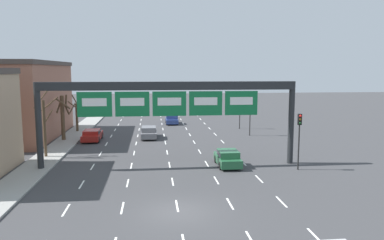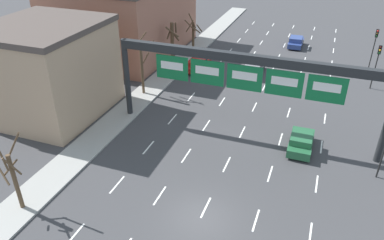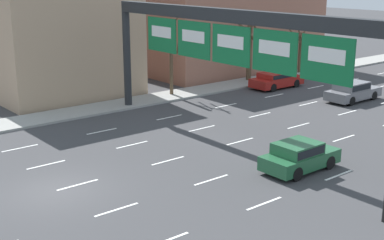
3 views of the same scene
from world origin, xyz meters
name	(u,v)px [view 1 (image 1 of 3)]	position (x,y,z in m)	size (l,w,h in m)	color
ground_plane	(178,212)	(0.00, 0.00, 0.00)	(220.00, 220.00, 0.00)	#3D3D3F
lane_dashes	(168,158)	(0.00, 13.50, 0.00)	(13.32, 67.00, 0.01)	white
sign_gantry	(169,98)	(0.00, 10.43, 5.87)	(21.91, 0.70, 7.27)	#232628
car_grey	(149,132)	(-1.88, 24.19, 0.76)	(1.89, 4.59, 1.42)	slate
car_green	(228,158)	(4.98, 10.05, 0.75)	(1.83, 3.98, 1.41)	#235B38
car_blue	(172,119)	(1.51, 35.81, 0.77)	(1.86, 3.95, 1.44)	navy
car_red	(92,135)	(-8.48, 23.22, 0.71)	(1.97, 4.60, 1.31)	maroon
traffic_light_near_gantry	(250,109)	(10.76, 24.58, 3.41)	(0.30, 0.35, 4.78)	black
traffic_light_mid_block	(299,130)	(10.58, 8.28, 3.34)	(0.30, 0.35, 4.68)	black
traffic_light_far_end	(240,104)	(10.74, 30.03, 3.53)	(0.30, 0.35, 4.97)	black
tree_bare_closest	(45,124)	(-11.47, 14.99, 3.20)	(2.27, 1.43, 6.27)	brown
tree_bare_third	(77,114)	(-11.36, 29.55, 2.47)	(1.99, 1.97, 4.91)	brown
tree_bare_furthest	(63,115)	(-11.74, 23.37, 3.05)	(1.79, 1.81, 5.28)	brown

